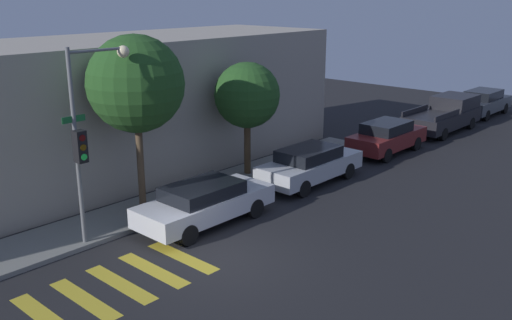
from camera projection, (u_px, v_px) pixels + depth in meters
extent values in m
plane|color=black|center=(217.00, 259.00, 15.81)|extent=(60.00, 60.00, 0.00)
cube|color=slate|center=(125.00, 217.00, 18.58)|extent=(26.00, 2.24, 0.14)
cube|color=#A89E8E|center=(48.00, 118.00, 20.76)|extent=(26.00, 6.00, 5.39)
cube|color=gold|center=(45.00, 317.00, 13.02)|extent=(0.45, 2.60, 0.00)
cube|color=gold|center=(85.00, 299.00, 13.75)|extent=(0.45, 2.60, 0.00)
cube|color=gold|center=(120.00, 284.00, 14.47)|extent=(0.45, 2.60, 0.00)
cube|color=gold|center=(153.00, 270.00, 15.20)|extent=(0.45, 2.60, 0.00)
cube|color=gold|center=(182.00, 257.00, 15.93)|extent=(0.45, 2.60, 0.00)
cylinder|color=slate|center=(77.00, 152.00, 15.81)|extent=(0.12, 0.12, 5.73)
cube|color=black|center=(80.00, 147.00, 15.62)|extent=(0.30, 0.30, 0.90)
cylinder|color=#4C0C0C|center=(82.00, 138.00, 15.44)|extent=(0.18, 0.02, 0.18)
cylinder|color=#593D0A|center=(83.00, 148.00, 15.52)|extent=(0.18, 0.02, 0.18)
cylinder|color=#26E54C|center=(84.00, 157.00, 15.60)|extent=(0.18, 0.02, 0.18)
cube|color=#19662D|center=(74.00, 119.00, 15.55)|extent=(0.70, 0.02, 0.18)
cylinder|color=slate|center=(96.00, 50.00, 15.66)|extent=(1.74, 0.08, 0.08)
sphere|color=#F9E5B2|center=(123.00, 52.00, 16.30)|extent=(0.36, 0.36, 0.36)
cube|color=silver|center=(206.00, 205.00, 18.07)|extent=(4.66, 1.79, 0.62)
cube|color=black|center=(202.00, 190.00, 17.84)|extent=(2.42, 1.58, 0.43)
cylinder|color=black|center=(221.00, 197.00, 19.70)|extent=(0.64, 0.22, 0.64)
cylinder|color=black|center=(255.00, 208.00, 18.66)|extent=(0.64, 0.22, 0.64)
cylinder|color=black|center=(154.00, 220.00, 17.66)|extent=(0.64, 0.22, 0.64)
cylinder|color=black|center=(188.00, 235.00, 16.62)|extent=(0.64, 0.22, 0.64)
cube|color=#B7BABF|center=(310.00, 167.00, 21.94)|extent=(4.63, 1.75, 0.65)
cube|color=black|center=(309.00, 154.00, 21.70)|extent=(2.41, 1.54, 0.45)
cylinder|color=black|center=(316.00, 163.00, 23.55)|extent=(0.64, 0.22, 0.64)
cylinder|color=black|center=(348.00, 171.00, 22.54)|extent=(0.64, 0.22, 0.64)
cylinder|color=black|center=(270.00, 179.00, 21.52)|extent=(0.64, 0.22, 0.64)
cylinder|color=black|center=(303.00, 189.00, 20.51)|extent=(0.64, 0.22, 0.64)
cube|color=maroon|center=(387.00, 139.00, 26.01)|extent=(4.35, 1.72, 0.68)
cube|color=black|center=(387.00, 127.00, 25.77)|extent=(2.26, 1.52, 0.47)
cylinder|color=black|center=(387.00, 138.00, 27.56)|extent=(0.64, 0.22, 0.64)
cylinder|color=black|center=(416.00, 144.00, 26.56)|extent=(0.64, 0.22, 0.64)
cylinder|color=black|center=(356.00, 149.00, 25.65)|extent=(0.64, 0.22, 0.64)
cylinder|color=black|center=(386.00, 155.00, 24.65)|extent=(0.64, 0.22, 0.64)
cube|color=black|center=(442.00, 119.00, 29.97)|extent=(5.41, 1.99, 0.75)
cube|color=black|center=(455.00, 101.00, 30.81)|extent=(2.43, 1.83, 0.68)
cube|color=black|center=(415.00, 111.00, 29.43)|extent=(2.70, 0.08, 0.28)
cube|color=black|center=(447.00, 115.00, 28.30)|extent=(2.70, 0.08, 0.28)
cylinder|color=black|center=(439.00, 118.00, 31.84)|extent=(0.64, 0.22, 0.64)
cylinder|color=black|center=(471.00, 123.00, 30.67)|extent=(0.64, 0.22, 0.64)
cylinder|color=black|center=(410.00, 128.00, 29.47)|extent=(0.64, 0.22, 0.64)
cylinder|color=black|center=(443.00, 134.00, 28.30)|extent=(0.64, 0.22, 0.64)
cube|color=#4C5156|center=(483.00, 104.00, 33.94)|extent=(4.59, 1.71, 0.69)
cube|color=black|center=(484.00, 95.00, 33.69)|extent=(2.39, 1.50, 0.52)
cylinder|color=black|center=(480.00, 105.00, 35.54)|extent=(0.64, 0.22, 0.64)
cylinder|color=black|center=(504.00, 108.00, 34.55)|extent=(0.64, 0.22, 0.64)
cylinder|color=black|center=(460.00, 112.00, 33.53)|extent=(0.64, 0.22, 0.64)
cylinder|color=black|center=(486.00, 116.00, 32.54)|extent=(0.64, 0.22, 0.64)
cylinder|color=brown|center=(141.00, 167.00, 18.82)|extent=(0.23, 0.23, 3.15)
sphere|color=#234C1E|center=(136.00, 84.00, 18.04)|extent=(3.13, 3.13, 3.13)
cylinder|color=#4C3823|center=(247.00, 148.00, 22.57)|extent=(0.26, 0.26, 2.34)
sphere|color=#234C1E|center=(247.00, 95.00, 21.97)|extent=(2.55, 2.55, 2.55)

